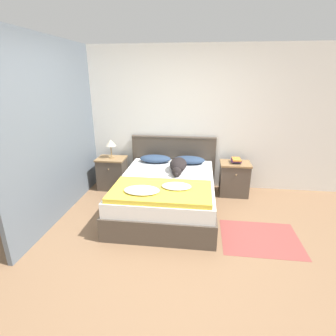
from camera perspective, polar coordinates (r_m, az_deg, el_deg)
ground_plane at (r=3.39m, az=-1.68°, el=-17.38°), size 16.00×16.00×0.00m
wall_back at (r=4.89m, az=2.06°, el=10.55°), size 9.00×0.06×2.55m
wall_side_left at (r=4.34m, az=-21.76°, el=8.03°), size 0.06×3.10×2.55m
bed at (r=4.15m, az=-0.35°, el=-5.76°), size 1.50×1.98×0.54m
headboard at (r=5.00m, az=1.18°, el=1.74°), size 1.58×0.06×0.98m
nightstand_left at (r=5.03m, az=-12.02°, el=-1.09°), size 0.52×0.41×0.60m
nightstand_right at (r=4.81m, az=14.20°, el=-2.27°), size 0.52×0.41×0.60m
pillow_left at (r=4.79m, az=-2.77°, el=2.05°), size 0.57×0.32×0.13m
pillow_right at (r=4.73m, az=4.58°, el=1.76°), size 0.57×0.32×0.13m
quilt at (r=3.52m, az=-1.72°, el=-4.97°), size 1.34×0.79×0.12m
dog at (r=4.32m, az=2.22°, el=0.58°), size 0.28×0.70×0.21m
book_stack at (r=4.71m, az=14.62°, el=1.60°), size 0.17×0.24×0.08m
table_lamp at (r=4.89m, az=-12.38°, el=5.20°), size 0.20×0.20×0.34m
rug at (r=3.79m, az=19.41°, el=-14.22°), size 1.01×0.82×0.00m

